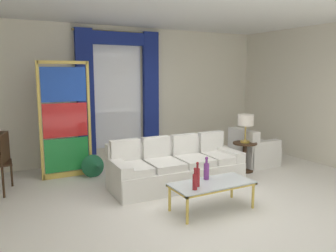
% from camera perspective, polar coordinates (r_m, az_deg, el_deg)
% --- Properties ---
extents(ground_plane, '(16.00, 16.00, 0.00)m').
position_cam_1_polar(ground_plane, '(5.48, 4.25, -12.26)').
color(ground_plane, white).
extents(wall_rear, '(8.00, 0.12, 3.00)m').
position_cam_1_polar(wall_rear, '(7.87, -7.68, 5.40)').
color(wall_rear, silver).
rests_on(wall_rear, ground).
extents(wall_right, '(0.12, 7.00, 3.00)m').
position_cam_1_polar(wall_right, '(8.09, 24.48, 4.76)').
color(wall_right, silver).
rests_on(wall_right, ground).
extents(ceiling_slab, '(8.00, 7.60, 0.04)m').
position_cam_1_polar(ceiling_slab, '(5.89, 0.20, 19.13)').
color(ceiling_slab, white).
extents(curtained_window, '(2.00, 0.17, 2.70)m').
position_cam_1_polar(curtained_window, '(7.66, -8.23, 7.09)').
color(curtained_window, white).
rests_on(curtained_window, ground).
extents(couch_white_long, '(2.37, 1.00, 0.86)m').
position_cam_1_polar(couch_white_long, '(6.08, 1.13, -7.03)').
color(couch_white_long, white).
rests_on(couch_white_long, ground).
extents(coffee_table, '(1.21, 0.57, 0.41)m').
position_cam_1_polar(coffee_table, '(5.01, 7.43, -9.86)').
color(coffee_table, silver).
rests_on(coffee_table, ground).
extents(bottle_blue_decanter, '(0.06, 0.06, 0.31)m').
position_cam_1_polar(bottle_blue_decanter, '(4.65, 4.55, -9.20)').
color(bottle_blue_decanter, maroon).
rests_on(bottle_blue_decanter, coffee_table).
extents(bottle_crystal_tall, '(0.07, 0.07, 0.35)m').
position_cam_1_polar(bottle_crystal_tall, '(4.78, 4.97, -8.46)').
color(bottle_crystal_tall, maroon).
rests_on(bottle_crystal_tall, coffee_table).
extents(bottle_amber_squat, '(0.08, 0.08, 0.34)m').
position_cam_1_polar(bottle_amber_squat, '(5.10, 6.49, -7.42)').
color(bottle_amber_squat, '#753384').
rests_on(bottle_amber_squat, coffee_table).
extents(armchair_white, '(0.83, 0.83, 0.80)m').
position_cam_1_polar(armchair_white, '(7.55, 13.97, -4.26)').
color(armchair_white, white).
rests_on(armchair_white, ground).
extents(stained_glass_divider, '(0.95, 0.05, 2.20)m').
position_cam_1_polar(stained_glass_divider, '(6.64, -16.90, 0.58)').
color(stained_glass_divider, gold).
rests_on(stained_glass_divider, ground).
extents(peacock_figurine, '(0.44, 0.60, 0.50)m').
position_cam_1_polar(peacock_figurine, '(6.61, -12.33, -6.69)').
color(peacock_figurine, beige).
rests_on(peacock_figurine, ground).
extents(round_side_table, '(0.48, 0.48, 0.59)m').
position_cam_1_polar(round_side_table, '(7.01, 12.78, -4.66)').
color(round_side_table, '#382314').
rests_on(round_side_table, ground).
extents(table_lamp_brass, '(0.32, 0.32, 0.57)m').
position_cam_1_polar(table_lamp_brass, '(6.89, 12.97, 0.79)').
color(table_lamp_brass, '#B29338').
rests_on(table_lamp_brass, round_side_table).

